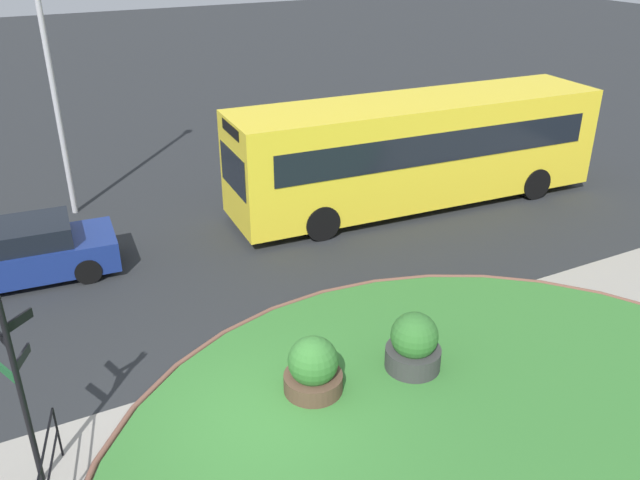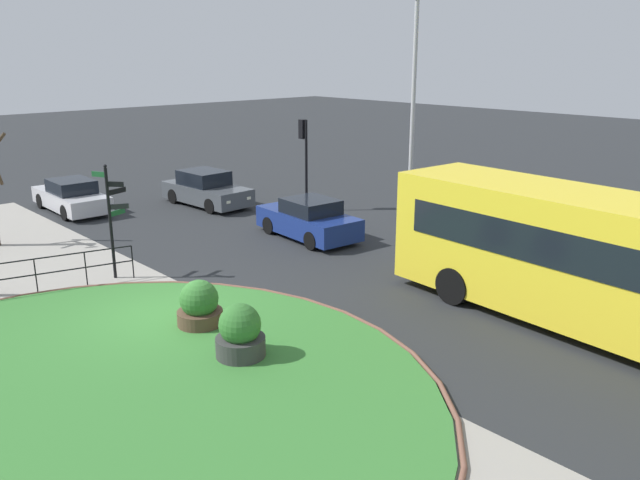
# 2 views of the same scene
# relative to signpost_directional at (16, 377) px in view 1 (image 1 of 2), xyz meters

# --- Properties ---
(ground) EXTENTS (120.00, 120.00, 0.00)m
(ground) POSITION_rel_signpost_directional_xyz_m (3.63, -0.48, -1.97)
(ground) COLOR #282B2D
(signpost_directional) EXTENTS (0.85, 0.87, 3.40)m
(signpost_directional) POSITION_rel_signpost_directional_xyz_m (0.00, 0.00, 0.00)
(signpost_directional) COLOR black
(signpost_directional) RESTS_ON ground
(bus_yellow) EXTENTS (11.62, 3.32, 3.26)m
(bus_yellow) POSITION_rel_signpost_directional_xyz_m (11.72, 6.56, -0.22)
(bus_yellow) COLOR yellow
(bus_yellow) RESTS_ON ground
(car_far_lane) EXTENTS (4.25, 2.13, 1.44)m
(car_far_lane) POSITION_rel_signpost_directional_xyz_m (0.68, 7.02, -1.31)
(car_far_lane) COLOR navy
(car_far_lane) RESTS_ON ground
(lamppost_tall) EXTENTS (0.32, 0.32, 8.44)m
(lamppost_tall) POSITION_rel_signpost_directional_xyz_m (2.25, 10.72, 2.54)
(lamppost_tall) COLOR #B7B7BC
(lamppost_tall) RESTS_ON ground
(planter_near_signpost) EXTENTS (1.10, 1.10, 1.22)m
(planter_near_signpost) POSITION_rel_signpost_directional_xyz_m (4.76, -0.18, -1.44)
(planter_near_signpost) COLOR brown
(planter_near_signpost) RESTS_ON ground
(planter_kerbside) EXTENTS (1.08, 1.08, 1.29)m
(planter_kerbside) POSITION_rel_signpost_directional_xyz_m (6.79, -0.45, -1.40)
(planter_kerbside) COLOR #383838
(planter_kerbside) RESTS_ON ground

